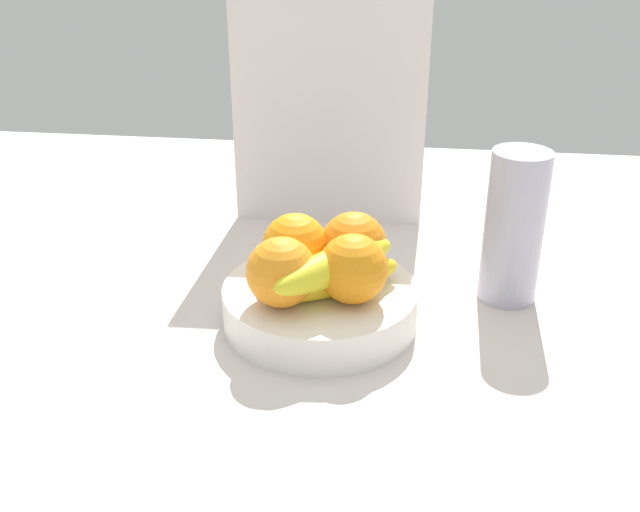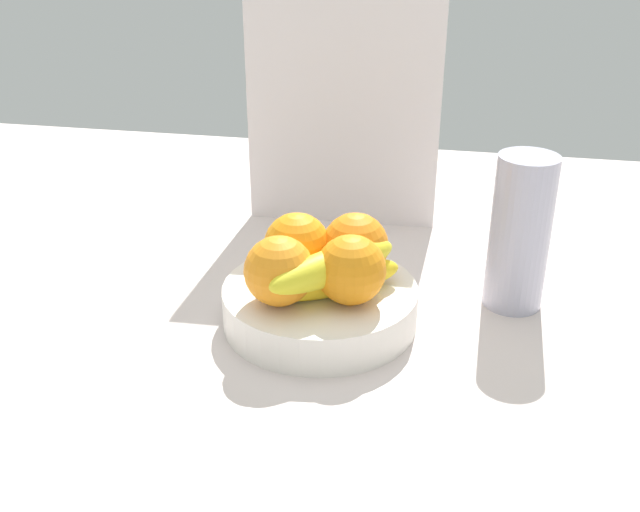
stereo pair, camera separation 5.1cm
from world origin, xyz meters
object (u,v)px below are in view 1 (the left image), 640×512
at_px(orange_front_right, 281,272).
at_px(cutting_board, 329,104).
at_px(orange_front_left, 295,246).
at_px(fruit_bowl, 320,305).
at_px(banana_bunch, 333,273).
at_px(thermos_tumbler, 514,227).
at_px(orange_center, 352,271).
at_px(orange_back_left, 353,245).

distance_m(orange_front_right, cutting_board, 0.36).
relative_size(orange_front_left, cutting_board, 0.22).
height_order(fruit_bowl, banana_bunch, banana_bunch).
height_order(orange_front_right, thermos_tumbler, thermos_tumbler).
xyz_separation_m(cutting_board, thermos_tumbler, (0.25, -0.21, -0.08)).
xyz_separation_m(orange_front_right, cutting_board, (0.01, 0.35, 0.09)).
relative_size(fruit_bowl, orange_front_left, 2.90).
relative_size(fruit_bowl, orange_front_right, 2.90).
xyz_separation_m(fruit_bowl, thermos_tumbler, (0.22, 0.09, 0.07)).
xyz_separation_m(fruit_bowl, orange_front_right, (-0.04, -0.04, 0.06)).
height_order(orange_center, banana_bunch, orange_center).
distance_m(cutting_board, thermos_tumbler, 0.34).
distance_m(fruit_bowl, cutting_board, 0.34).
relative_size(orange_front_right, orange_back_left, 1.00).
xyz_separation_m(banana_bunch, cutting_board, (-0.04, 0.32, 0.10)).
height_order(fruit_bowl, cutting_board, cutting_board).
xyz_separation_m(orange_front_left, orange_back_left, (0.07, 0.01, 0.00)).
height_order(fruit_bowl, thermos_tumbler, thermos_tumbler).
bearing_deg(thermos_tumbler, orange_back_left, -164.34).
bearing_deg(orange_back_left, orange_front_right, -132.38).
bearing_deg(cutting_board, thermos_tumbler, -42.70).
distance_m(orange_back_left, banana_bunch, 0.06).
bearing_deg(fruit_bowl, cutting_board, 94.76).
bearing_deg(orange_center, banana_bunch, 160.23).
xyz_separation_m(orange_front_right, banana_bunch, (0.05, 0.02, -0.01)).
relative_size(orange_front_right, cutting_board, 0.22).
bearing_deg(cutting_board, orange_back_left, -79.25).
bearing_deg(cutting_board, fruit_bowl, -87.19).
bearing_deg(fruit_bowl, thermos_tumbler, 21.75).
relative_size(orange_center, thermos_tumbler, 0.41).
height_order(orange_front_left, orange_front_right, same).
height_order(orange_front_left, orange_back_left, same).
distance_m(banana_bunch, cutting_board, 0.34).
height_order(orange_front_right, orange_center, same).
bearing_deg(thermos_tumbler, orange_front_right, -153.17).
xyz_separation_m(fruit_bowl, banana_bunch, (0.02, -0.02, 0.05)).
distance_m(orange_front_left, banana_bunch, 0.07).
relative_size(fruit_bowl, thermos_tumbler, 1.19).
xyz_separation_m(fruit_bowl, orange_center, (0.04, -0.03, 0.06)).
relative_size(orange_back_left, cutting_board, 0.22).
bearing_deg(thermos_tumbler, fruit_bowl, -158.25).
relative_size(fruit_bowl, orange_center, 2.90).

